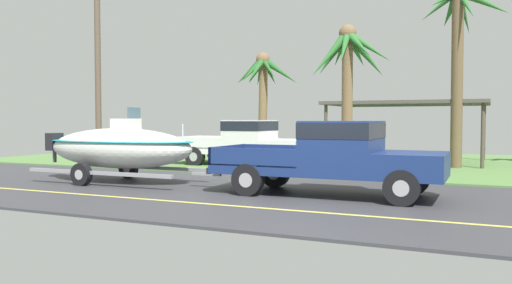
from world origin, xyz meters
TOP-DOWN VIEW (x-y plane):
  - ground at (0.00, 8.38)m, footprint 36.00×22.00m
  - pickup_truck_towing at (0.45, 0.62)m, footprint 5.91×2.10m
  - boat_on_trailer at (-6.41, 0.62)m, footprint 6.25×2.36m
  - parked_pickup_background at (-5.07, 7.06)m, footprint 5.58×2.12m
  - carport_awning at (0.48, 11.58)m, footprint 6.63×4.82m
  - palm_tree_near_left at (-0.76, 6.10)m, footprint 2.84×3.05m
  - palm_tree_near_right at (2.66, 9.21)m, footprint 3.32×2.42m
  - palm_tree_mid at (-6.08, 10.76)m, footprint 3.21×3.28m
  - utility_pole at (-10.72, 4.66)m, footprint 0.24×1.80m

SIDE VIEW (x-z plane):
  - ground at x=0.00m, z-range -0.07..0.04m
  - pickup_truck_towing at x=0.45m, z-range 0.11..1.97m
  - parked_pickup_background at x=-5.07m, z-range 0.10..1.98m
  - boat_on_trailer at x=-6.41m, z-range -0.08..2.18m
  - carport_awning at x=0.48m, z-range 1.21..3.89m
  - palm_tree_mid at x=-6.08m, z-range 1.24..6.33m
  - palm_tree_near_left at x=-0.76m, z-range 1.24..6.47m
  - utility_pole at x=-10.72m, z-range 0.15..8.50m
  - palm_tree_near_right at x=2.66m, z-range 1.47..8.56m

